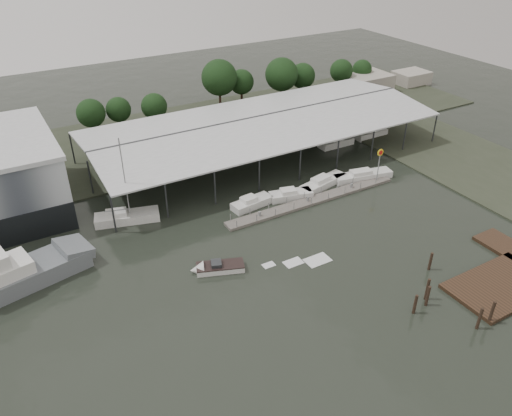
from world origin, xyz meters
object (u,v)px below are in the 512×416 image
shell_fuel_sign (380,159)px  grey_trawler (3,280)px  white_sailboat (126,217)px  speedboat_underway (216,268)px

shell_fuel_sign → grey_trawler: (-53.00, 1.02, -2.35)m
shell_fuel_sign → white_sailboat: white_sailboat is taller
shell_fuel_sign → grey_trawler: grey_trawler is taller
shell_fuel_sign → speedboat_underway: 32.28m
grey_trawler → speedboat_underway: 23.33m
white_sailboat → speedboat_underway: 16.74m
white_sailboat → shell_fuel_sign: bearing=3.0°
shell_fuel_sign → white_sailboat: bearing=167.2°
grey_trawler → speedboat_underway: size_ratio=1.21×
shell_fuel_sign → white_sailboat: (-36.99, 8.40, -3.28)m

